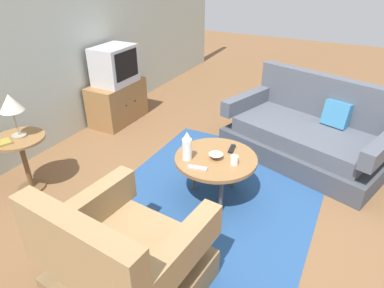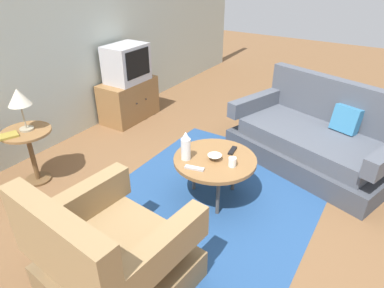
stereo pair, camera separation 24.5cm
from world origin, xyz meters
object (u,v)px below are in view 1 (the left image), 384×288
Objects in this scene: armchair at (125,262)px; vase at (187,146)px; tv_stand at (118,102)px; tv_remote_silver at (197,168)px; mug at (234,160)px; bowl at (216,156)px; side_table at (23,153)px; coffee_table at (216,160)px; table_lamp at (11,104)px; tv_remote_dark at (232,149)px; couch at (308,135)px; television at (115,65)px.

armchair reaches higher than vase.
tv_remote_silver is at bearing -123.42° from tv_stand.
bowl is (0.00, 0.19, -0.02)m from mug.
bowl is (0.73, -1.78, 0.06)m from side_table.
tv_remote_silver is at bearing 165.91° from coffee_table.
tv_stand is 7.25× the size of mug.
vase is at bearing 124.25° from coffee_table.
mug is (0.71, -1.97, -0.43)m from table_lamp.
armchair is at bearing -140.72° from tv_stand.
armchair is 1.55m from tv_remote_dark.
table_lamp reaches higher than vase.
couch is 2.38× the size of tv_stand.
bowl is at bearing 81.36° from couch.
tv_stand is (-0.21, 2.66, -0.00)m from couch.
side_table reaches higher than tv_stand.
table_lamp is (-1.75, -0.21, 0.10)m from television.
armchair is 6.30× the size of tv_remote_dark.
table_lamp reaches higher than couch.
couch is 2.55× the size of coffee_table.
coffee_table is 2.77× the size of vase.
armchair is at bearing 167.59° from mug.
television is at bearing 56.27° from vase.
vase is (-0.16, 0.23, 0.17)m from coffee_table.
television is at bearing 6.70° from table_lamp.
tv_remote_dark and tv_remote_silver have the same top height.
tv_stand is at bearing 56.59° from vase.
bowl is 0.73× the size of tv_remote_silver.
table_lamp is 2.37× the size of tv_remote_silver.
coffee_table is at bearing -55.75° from vase.
armchair is at bearing 165.27° from tv_remote_dark.
bowl reaches higher than coffee_table.
tv_remote_dark is (0.23, -0.07, -0.02)m from bowl.
bowl is at bearing 88.86° from mug.
couch is 2.70m from television.
vase is (1.17, 0.14, 0.28)m from armchair.
armchair is 1.08m from tv_remote_silver.
table_lamp is (0.02, 0.01, 0.51)m from side_table.
tv_stand is 2.33m from tv_remote_silver.
mug is at bearing -70.26° from table_lamp.
coffee_table is at bearing -66.62° from side_table.
mug reaches higher than tv_remote_silver.
coffee_table is 0.22m from mug.
tv_stand is 2.15m from vase.
couch is 3.47× the size of television.
television is 1.34× the size of table_lamp.
tv_stand is 1.88m from table_lamp.
couch is 1.67m from tv_remote_silver.
tv_stand is at bearing -46.06° from tv_remote_silver.
tv_remote_silver is (-0.24, 0.08, -0.02)m from bowl.
side_table is at bearing 57.90° from couch.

